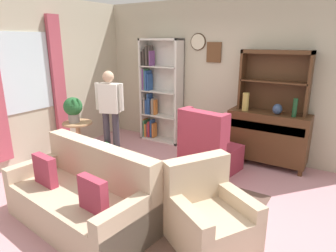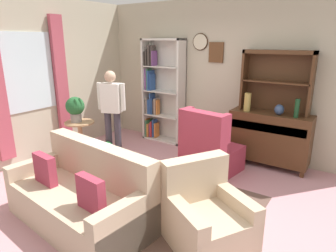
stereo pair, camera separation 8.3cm
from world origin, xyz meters
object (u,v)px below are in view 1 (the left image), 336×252
at_px(bottle_wine, 295,108).
at_px(potted_plant_small, 105,149).
at_px(sideboard, 267,136).
at_px(potted_plant_large, 73,108).
at_px(sideboard_hutch, 275,73).
at_px(armchair_floral, 209,218).
at_px(couch_floral, 83,198).
at_px(vase_round, 277,109).
at_px(wingback_chair, 208,150).
at_px(plant_stand, 79,136).
at_px(vase_tall, 246,102).
at_px(person_reading, 110,108).
at_px(bookshelf, 158,93).

bearing_deg(bottle_wine, potted_plant_small, -157.39).
xyz_separation_m(sideboard, potted_plant_large, (-2.97, -1.55, 0.42)).
height_order(sideboard_hutch, armchair_floral, sideboard_hutch).
bearing_deg(bottle_wine, sideboard_hutch, 153.04).
bearing_deg(couch_floral, vase_round, 62.36).
relative_size(couch_floral, potted_plant_small, 6.19).
distance_m(armchair_floral, wingback_chair, 1.75).
xyz_separation_m(armchair_floral, plant_stand, (-2.98, 0.89, 0.12)).
bearing_deg(wingback_chair, couch_floral, -107.29).
bearing_deg(wingback_chair, vase_tall, 67.38).
xyz_separation_m(couch_floral, plant_stand, (-1.60, 1.35, 0.10)).
relative_size(vase_tall, armchair_floral, 0.29).
bearing_deg(sideboard, vase_tall, -168.37).
height_order(bottle_wine, person_reading, person_reading).
bearing_deg(person_reading, potted_plant_small, -91.11).
bearing_deg(wingback_chair, potted_plant_small, -165.50).
bearing_deg(bottle_wine, bookshelf, 176.30).
xyz_separation_m(sideboard_hutch, potted_plant_small, (-2.51, -1.41, -1.38)).
bearing_deg(sideboard, vase_round, -27.17).
relative_size(armchair_floral, potted_plant_small, 3.47).
relative_size(wingback_chair, plant_stand, 1.57).
height_order(sideboard_hutch, person_reading, sideboard_hutch).
bearing_deg(vase_round, plant_stand, -154.66).
relative_size(wingback_chair, person_reading, 0.67).
height_order(sideboard, person_reading, person_reading).
bearing_deg(sideboard_hutch, vase_round, -53.52).
distance_m(wingback_chair, potted_plant_large, 2.44).
distance_m(sideboard_hutch, armchair_floral, 2.82).
distance_m(bottle_wine, wingback_chair, 1.49).
relative_size(bottle_wine, armchair_floral, 0.28).
distance_m(bottle_wine, person_reading, 3.08).
bearing_deg(plant_stand, sideboard, 27.35).
bearing_deg(potted_plant_large, person_reading, 42.90).
distance_m(sideboard, sideboard_hutch, 1.06).
distance_m(bookshelf, potted_plant_small, 1.63).
xyz_separation_m(bottle_wine, potted_plant_large, (-3.36, -1.46, -0.14)).
distance_m(potted_plant_large, person_reading, 0.63).
height_order(vase_tall, plant_stand, vase_tall).
height_order(bottle_wine, wingback_chair, bottle_wine).
bearing_deg(couch_floral, plant_stand, 139.95).
xyz_separation_m(vase_round, armchair_floral, (-0.08, -2.34, -0.72)).
bearing_deg(sideboard, bookshelf, 177.88).
distance_m(couch_floral, potted_plant_small, 1.97).
relative_size(sideboard_hutch, potted_plant_small, 3.62).
height_order(armchair_floral, wingback_chair, wingback_chair).
relative_size(bookshelf, vase_tall, 6.96).
distance_m(vase_tall, plant_stand, 3.00).
bearing_deg(potted_plant_large, bookshelf, 67.77).
distance_m(sideboard_hutch, vase_tall, 0.65).
distance_m(vase_tall, armchair_floral, 2.49).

